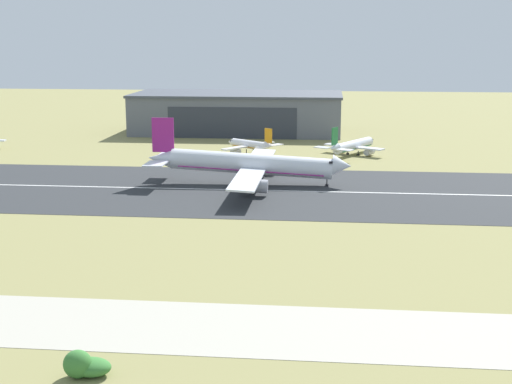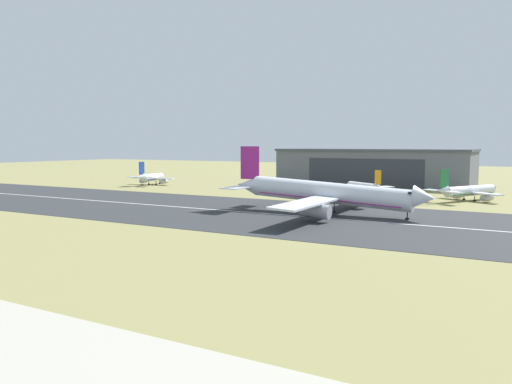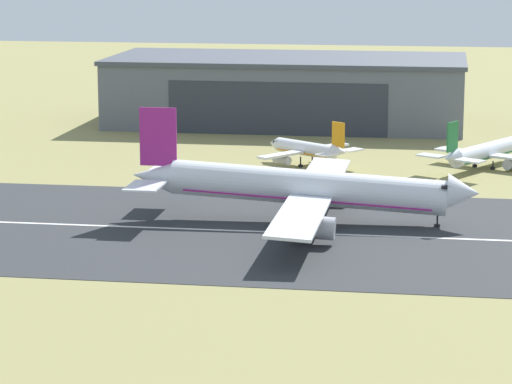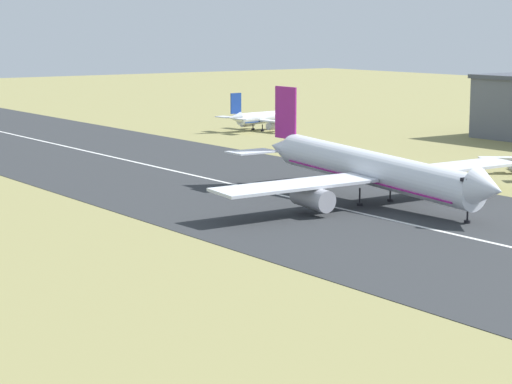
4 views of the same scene
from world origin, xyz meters
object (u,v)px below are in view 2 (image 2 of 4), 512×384
at_px(airplane_parked_centre, 469,191).
at_px(airplane_parked_east, 152,177).
at_px(airplane_landing, 327,193).
at_px(airplane_parked_west, 363,187).

xyz_separation_m(airplane_parked_centre, airplane_parked_east, (-117.63, -0.32, 0.21)).
bearing_deg(airplane_landing, airplane_parked_east, 153.70).
height_order(airplane_landing, airplane_parked_west, airplane_landing).
bearing_deg(airplane_parked_centre, airplane_parked_west, -175.18).
xyz_separation_m(airplane_landing, airplane_parked_centre, (25.79, 45.70, -2.03)).
xyz_separation_m(airplane_landing, airplane_parked_east, (-91.84, 45.38, -1.82)).
height_order(airplane_parked_west, airplane_parked_centre, airplane_parked_centre).
bearing_deg(airplane_parked_west, airplane_parked_centre, 4.82).
bearing_deg(airplane_landing, airplane_parked_west, 96.14).
distance_m(airplane_landing, airplane_parked_east, 102.45).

